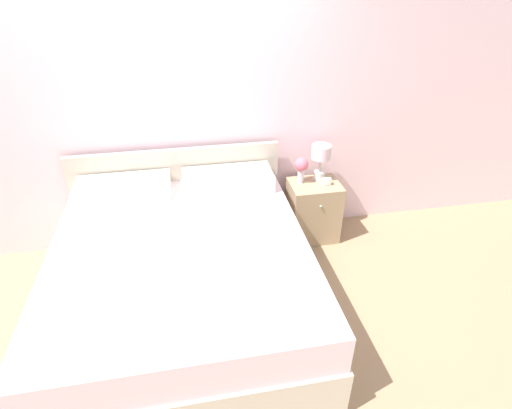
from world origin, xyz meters
TOP-DOWN VIEW (x-y plane):
  - ground_plane at (0.00, 0.00)m, footprint 12.00×12.00m
  - wall_back at (0.00, 0.07)m, footprint 8.00×0.06m
  - bed at (0.00, -0.95)m, footprint 1.84×2.01m
  - nightstand at (1.24, -0.20)m, footprint 0.46×0.39m
  - table_lamp at (1.30, -0.12)m, footprint 0.18×0.18m
  - flower_vase at (1.12, -0.15)m, footprint 0.13×0.13m
  - alarm_clock at (1.33, -0.24)m, footprint 0.09×0.05m

SIDE VIEW (x-z plane):
  - ground_plane at x=0.00m, z-range 0.00..0.00m
  - nightstand at x=1.24m, z-range 0.00..0.58m
  - bed at x=0.00m, z-range -0.13..0.82m
  - alarm_clock at x=1.33m, z-range 0.58..0.65m
  - flower_vase at x=1.12m, z-range 0.62..0.87m
  - table_lamp at x=1.30m, z-range 0.65..0.99m
  - wall_back at x=0.00m, z-range 0.00..2.60m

